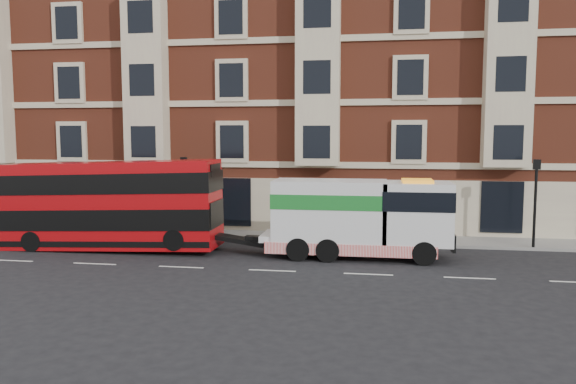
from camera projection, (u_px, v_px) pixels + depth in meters
The scene contains 8 objects.
ground at pixel (272, 271), 23.56m from camera, with size 120.00×120.00×0.00m, color black.
sidewalk at pixel (297, 237), 30.93m from camera, with size 90.00×3.00×0.15m, color slate.
victorian_terrace at pixel (321, 69), 37.22m from camera, with size 45.00×12.00×20.40m.
lamp_post_west at pixel (184, 191), 30.32m from camera, with size 0.35×0.15×4.35m.
lamp_post_east at pixel (535, 196), 27.52m from camera, with size 0.35×0.15×4.35m.
double_decker_bus at pixel (111, 203), 27.73m from camera, with size 10.79×2.48×4.37m.
tow_truck at pixel (356, 217), 25.89m from camera, with size 8.64×2.55×3.60m.
pedestrian at pixel (82, 215), 32.56m from camera, with size 0.68×0.44×1.85m, color black.
Camera 1 is at (4.27, -22.73, 5.66)m, focal length 35.00 mm.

